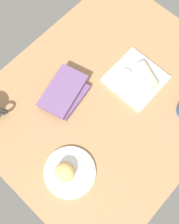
{
  "coord_description": "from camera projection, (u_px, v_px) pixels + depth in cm",
  "views": [
    {
      "loc": [
        -36.76,
        -22.72,
        109.33
      ],
      "look_at": [
        -11.62,
        0.69,
        7.0
      ],
      "focal_mm": 41.18,
      "sensor_mm": 36.0,
      "label": 1
    }
  ],
  "objects": [
    {
      "name": "dining_table",
      "position": [
        108.0,
        99.0,
        1.15
      ],
      "size": [
        110.0,
        90.0,
        4.0
      ],
      "primitive_type": "cube",
      "color": "#9E754C",
      "rests_on": "ground"
    },
    {
      "name": "round_plate",
      "position": [
        70.0,
        172.0,
        1.02
      ],
      "size": [
        20.7,
        20.7,
        1.4
      ],
      "primitive_type": "cylinder",
      "color": "white",
      "rests_on": "dining_table"
    },
    {
      "name": "scone_pastry",
      "position": [
        65.0,
        172.0,
        0.99
      ],
      "size": [
        9.62,
        9.93,
        5.88
      ],
      "primitive_type": "ellipsoid",
      "rotation": [
        0.0,
        0.0,
        4.44
      ],
      "color": "tan",
      "rests_on": "round_plate"
    },
    {
      "name": "square_plate",
      "position": [
        136.0,
        79.0,
        1.15
      ],
      "size": [
        22.61,
        22.61,
        1.6
      ],
      "primitive_type": "cube",
      "rotation": [
        0.0,
        0.0,
        -0.0
      ],
      "color": "white",
      "rests_on": "dining_table"
    },
    {
      "name": "sauce_cup",
      "position": [
        125.0,
        75.0,
        1.13
      ],
      "size": [
        5.23,
        5.23,
        2.7
      ],
      "color": "silver",
      "rests_on": "square_plate"
    },
    {
      "name": "breakfast_wrap",
      "position": [
        146.0,
        76.0,
        1.12
      ],
      "size": [
        9.85,
        13.48,
        5.8
      ],
      "primitive_type": "cylinder",
      "rotation": [
        1.57,
        0.0,
        5.91
      ],
      "color": "beige",
      "rests_on": "square_plate"
    },
    {
      "name": "book_stack",
      "position": [
        64.0,
        93.0,
        1.11
      ],
      "size": [
        24.19,
        18.13,
        6.18
      ],
      "color": "#6B4C7A",
      "rests_on": "dining_table"
    }
  ]
}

